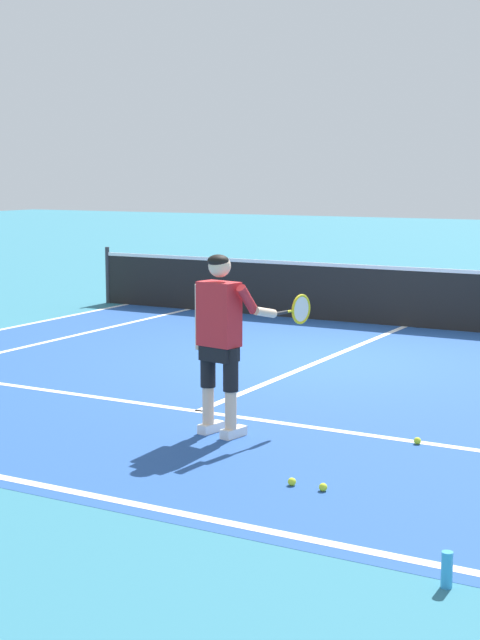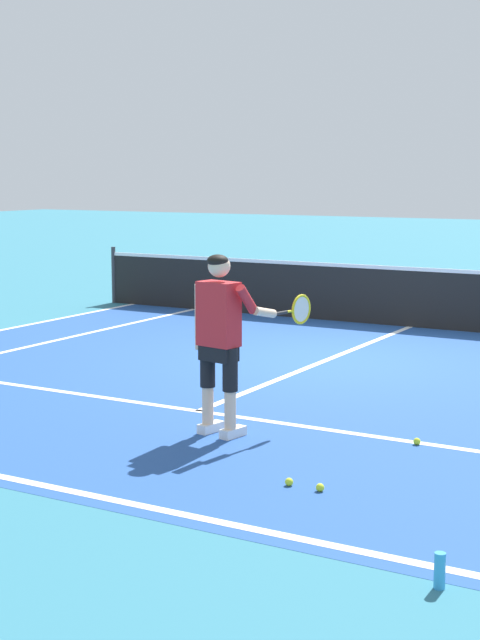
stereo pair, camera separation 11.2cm
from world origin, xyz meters
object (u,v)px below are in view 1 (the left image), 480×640
(tennis_player, at_px, (222,332))
(tennis_ball_near_feet, at_px, (323,487))
(tennis_ball_mid_court, at_px, (417,441))
(water_bottle, at_px, (447,570))
(tennis_ball_by_baseline, at_px, (292,482))

(tennis_player, relative_size, tennis_ball_near_feet, 25.95)
(tennis_ball_mid_court, distance_m, water_bottle, 3.09)
(tennis_ball_by_baseline, bearing_deg, tennis_ball_mid_court, 73.22)
(tennis_ball_by_baseline, distance_m, tennis_ball_mid_court, 1.69)
(tennis_ball_near_feet, bearing_deg, tennis_ball_by_baseline, 179.51)
(tennis_ball_mid_court, bearing_deg, tennis_ball_near_feet, -97.61)
(tennis_ball_by_baseline, relative_size, water_bottle, 0.30)
(tennis_ball_mid_court, height_order, water_bottle, water_bottle)
(tennis_player, height_order, tennis_ball_near_feet, tennis_player)
(tennis_ball_mid_court, bearing_deg, water_bottle, -68.17)
(tennis_player, xyz_separation_m, tennis_ball_mid_court, (1.72, 0.59, -0.96))
(tennis_ball_near_feet, xyz_separation_m, tennis_ball_by_baseline, (-0.27, 0.00, 0.00))
(tennis_ball_near_feet, distance_m, tennis_ball_mid_court, 1.63)
(tennis_ball_near_feet, height_order, tennis_ball_mid_court, same)
(tennis_ball_by_baseline, distance_m, water_bottle, 2.06)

